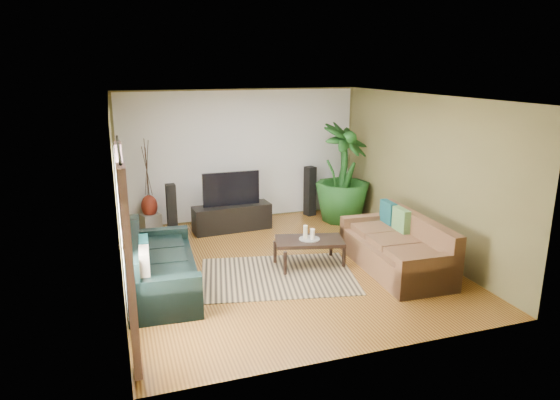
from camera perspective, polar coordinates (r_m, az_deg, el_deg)
name	(u,v)px	position (r m, az deg, el deg)	size (l,w,h in m)	color
floor	(284,265)	(8.22, 0.45, -7.43)	(5.50, 5.50, 0.00)	#9F6B29
ceiling	(284,97)	(7.60, 0.49, 11.71)	(5.50, 5.50, 0.00)	white
wall_back	(241,156)	(10.39, -4.49, 5.09)	(5.00, 5.00, 0.00)	olive
wall_front	(368,242)	(5.38, 10.06, -4.71)	(5.00, 5.00, 0.00)	olive
wall_left	(117,198)	(7.40, -18.17, 0.25)	(5.50, 5.50, 0.00)	olive
wall_right	(421,174)	(8.91, 15.87, 2.88)	(5.50, 5.50, 0.00)	olive
backwall_panel	(241,156)	(10.38, -4.47, 5.08)	(4.90, 4.90, 0.00)	white
window_pane	(121,228)	(5.85, -17.76, -3.08)	(1.80, 1.80, 0.00)	white
curtain_near	(130,274)	(5.23, -16.79, -8.11)	(0.08, 0.35, 2.20)	gray
curtain_far	(125,229)	(6.64, -17.30, -3.16)	(0.08, 0.35, 2.20)	gray
curtain_rod	(118,148)	(5.64, -17.98, 5.68)	(0.03, 0.03, 1.90)	black
sofa_left	(162,262)	(7.43, -13.38, -6.86)	(2.17, 0.93, 0.85)	black
sofa_right	(395,243)	(8.14, 13.01, -4.86)	(2.18, 0.98, 0.85)	brown
area_rug	(278,276)	(7.81, -0.27, -8.65)	(2.34, 1.66, 0.01)	tan
coffee_table	(309,252)	(8.15, 3.35, -5.97)	(1.08, 0.59, 0.44)	black
candle_tray	(309,239)	(8.07, 3.38, -4.46)	(0.33, 0.33, 0.01)	gray
candle_tall	(305,232)	(8.04, 2.91, -3.66)	(0.07, 0.07, 0.22)	#EFEACA
candle_mid	(313,234)	(8.02, 3.76, -3.91)	(0.07, 0.07, 0.17)	white
candle_short	(312,233)	(8.13, 3.69, -3.76)	(0.07, 0.07, 0.14)	white
tv_stand	(232,218)	(9.87, -5.50, -2.02)	(1.52, 0.46, 0.51)	black
television	(231,189)	(9.73, -5.61, 1.30)	(1.12, 0.06, 0.66)	black
speaker_left	(172,209)	(9.79, -12.28, -1.02)	(0.18, 0.20, 0.98)	black
speaker_right	(310,191)	(10.76, 3.44, 1.02)	(0.19, 0.21, 1.07)	black
potted_plant	(343,173)	(10.33, 7.23, 3.03)	(1.13, 1.13, 2.02)	#184818
plant_pot	(342,214)	(10.54, 7.08, -1.57)	(0.37, 0.37, 0.29)	black
pedestal	(151,222)	(10.14, -14.58, -2.47)	(0.34, 0.34, 0.34)	gray
vase	(149,206)	(10.05, -14.70, -0.68)	(0.31, 0.31, 0.44)	maroon
side_table	(139,255)	(8.26, -15.86, -6.08)	(0.47, 0.47, 0.50)	#945730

